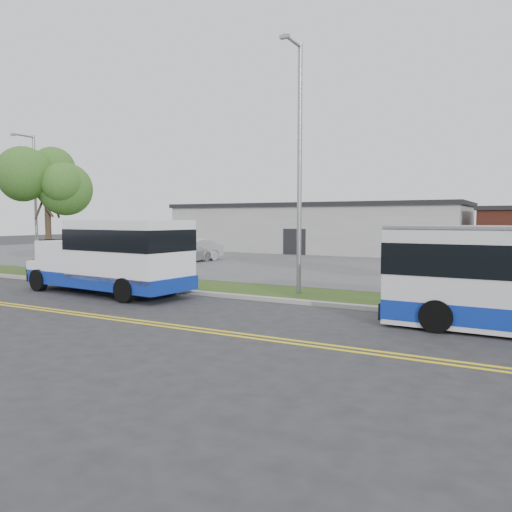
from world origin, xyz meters
The scene contains 16 objects.
ground centered at (0.00, 0.00, 0.00)m, with size 140.00×140.00×0.00m, color #28282B.
lane_line_north centered at (0.00, -3.85, 0.01)m, with size 70.00×0.12×0.01m, color yellow.
lane_line_south centered at (0.00, -4.15, 0.01)m, with size 70.00×0.12×0.01m, color yellow.
curb centered at (0.00, 1.10, 0.07)m, with size 80.00×0.30×0.15m, color #9E9B93.
verge centered at (0.00, 2.90, 0.05)m, with size 80.00×3.30×0.10m, color #274416.
parking_lot centered at (0.00, 17.00, 0.05)m, with size 80.00×25.00×0.10m, color #4C4C4F.
commercial_building centered at (-6.00, 27.00, 2.18)m, with size 25.40×10.40×4.35m.
tree_west centered at (-12.00, 3.20, 5.12)m, with size 4.40×4.40×6.91m.
streetlight_near centered at (3.00, 2.73, 5.23)m, with size 0.35×1.53×9.50m.
streetlight_far centered at (-16.00, 5.42, 4.48)m, with size 0.35×1.53×8.00m.
shuttle_bus centered at (-3.53, -0.40, 1.58)m, with size 7.91×3.17×2.96m.
pedestrian centered at (-10.59, 4.00, 1.01)m, with size 0.67×0.44×1.83m, color black.
parked_car_a centered at (-9.50, 12.84, 0.85)m, with size 1.60×4.58×1.51m, color silver.
parked_car_b centered at (-9.40, 12.02, 0.72)m, with size 1.74×4.28×1.24m, color silver.
grocery_bag_left centered at (-10.89, 3.75, 0.26)m, with size 0.32×0.32×0.32m, color white.
grocery_bag_right centered at (-10.29, 4.25, 0.26)m, with size 0.32×0.32×0.32m, color white.
Camera 1 is at (10.93, -14.94, 3.02)m, focal length 35.00 mm.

